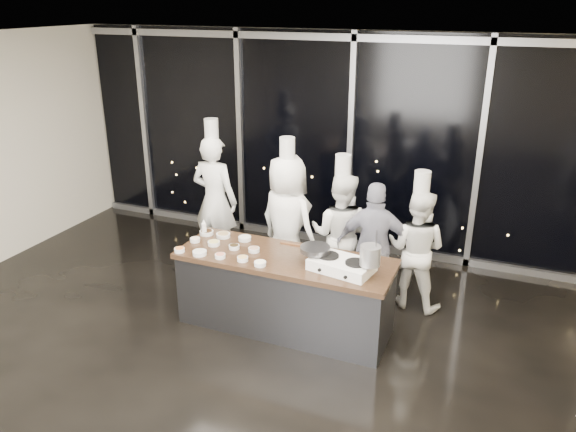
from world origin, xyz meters
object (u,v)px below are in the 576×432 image
stove (342,265)px  chef_left (287,223)px  guest (375,246)px  stock_pot (370,256)px  demo_counter (285,292)px  chef_far_left (215,199)px  chef_right (416,248)px  chef_center (340,233)px  frying_pan (315,249)px

stove → chef_left: chef_left is taller
guest → stock_pot: bearing=91.3°
demo_counter → chef_far_left: size_ratio=1.17×
chef_far_left → chef_right: size_ratio=1.20×
chef_far_left → chef_center: size_ratio=1.13×
demo_counter → chef_far_left: (-1.59, 1.26, 0.50)m
stove → chef_center: 1.19m
stove → chef_left: (-1.04, 1.01, -0.06)m
demo_counter → guest: size_ratio=1.53×
guest → chef_left: bearing=-12.1°
chef_left → chef_right: size_ratio=1.16×
stock_pot → chef_far_left: 2.94m
chef_right → stock_pot: bearing=85.2°
stove → stock_pot: size_ratio=3.40×
frying_pan → chef_far_left: chef_far_left is taller
demo_counter → stove: 0.86m
demo_counter → stove: (0.69, -0.08, 0.51)m
stock_pot → chef_center: 1.39m
chef_right → chef_far_left: bearing=4.9°
chef_right → frying_pan: bearing=58.4°
frying_pan → guest: guest is taller
stove → chef_center: bearing=118.1°
frying_pan → stock_pot: size_ratio=2.81×
stock_pot → stove: bearing=172.4°
chef_left → guest: chef_left is taller
stock_pot → chef_center: chef_center is taller
demo_counter → chef_center: bearing=72.8°
stove → chef_right: size_ratio=0.41×
chef_far_left → chef_right: chef_far_left is taller
stove → chef_right: chef_right is taller
frying_pan → chef_right: chef_right is taller
chef_left → chef_right: bearing=-154.9°
chef_far_left → chef_right: 2.88m
stove → guest: 0.97m
chef_left → stove: bearing=156.1°
frying_pan → chef_far_left: bearing=157.1°
stove → chef_far_left: chef_far_left is taller
chef_left → chef_right: (1.63, 0.14, -0.14)m
chef_left → guest: 1.18m
chef_far_left → chef_left: 1.28m
chef_left → guest: (1.17, -0.06, -0.11)m
chef_center → guest: bearing=157.5°
chef_far_left → frying_pan: bearing=149.4°
demo_counter → chef_center: 1.16m
stove → chef_left: 1.45m
demo_counter → guest: guest is taller
stove → stock_pot: bearing=2.7°
stove → demo_counter: bearing=-176.1°
demo_counter → stock_pot: stock_pot is taller
chef_far_left → chef_left: (1.24, -0.32, -0.04)m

